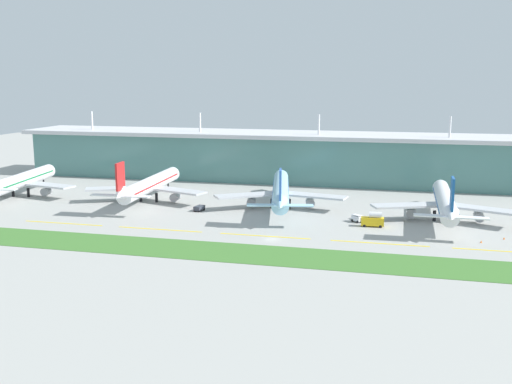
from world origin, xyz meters
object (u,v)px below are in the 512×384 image
Objects in this scene: safety_cone_nose_front at (504,238)px; safety_cone_left_wingtip at (481,242)px; airliner_near_middle at (150,185)px; baggage_cart at (357,218)px; pushback_tug at (199,208)px; airliner_nearest at (22,180)px; airliner_center at (281,190)px; airliner_far_middle at (445,202)px; fuel_truck at (373,220)px.

safety_cone_left_wingtip is at bearing -141.96° from safety_cone_nose_front.
baggage_cart is at bearing -10.92° from airliner_near_middle.
safety_cone_left_wingtip is at bearing -24.72° from baggage_cart.
safety_cone_nose_front is at bearing -8.56° from pushback_tug.
safety_cone_left_wingtip is (36.90, -16.99, -0.91)m from baggage_cart.
safety_cone_nose_front is at bearing -7.73° from airliner_nearest.
safety_cone_left_wingtip is (117.74, -32.59, -6.10)m from airliner_near_middle.
airliner_nearest is 0.85× the size of airliner_center.
airliner_near_middle is 122.32m from safety_cone_left_wingtip.
safety_cone_left_wingtip is (8.65, -26.00, -6.10)m from airliner_far_middle.
airliner_center is 99.85× the size of safety_cone_left_wingtip.
airliner_center is 74.06m from safety_cone_left_wingtip.
baggage_cart is at bearing 137.01° from fuel_truck.
safety_cone_nose_front is (7.08, 5.54, 0.00)m from safety_cone_left_wingtip.
pushback_tug is 6.85× the size of safety_cone_left_wingtip.
pushback_tug is at bearing 171.90° from fuel_truck.
airliner_nearest reaches higher than pushback_tug.
safety_cone_nose_front is at bearing -20.66° from airliner_center.
fuel_truck is 39.03m from safety_cone_nose_front.
airliner_near_middle and airliner_center have the same top height.
pushback_tug reaches higher than safety_cone_nose_front.
airliner_far_middle is 13.03× the size of pushback_tug.
airliner_center is 57.76m from airliner_far_middle.
airliner_near_middle is 82.50m from baggage_cart.
airliner_center is 14.57× the size of pushback_tug.
baggage_cart is 5.57× the size of safety_cone_left_wingtip.
baggage_cart reaches higher than safety_cone_nose_front.
airliner_center is at bearing 1.71° from airliner_nearest.
fuel_truck is 7.60m from baggage_cart.
baggage_cart is 5.57× the size of safety_cone_nose_front.
pushback_tug is 6.85× the size of safety_cone_nose_front.
airliner_nearest is 106.54m from airliner_center.
airliner_far_middle is at bearing -7.05° from airliner_center.
safety_cone_left_wingtip is (31.39, -11.85, -1.91)m from fuel_truck.
pushback_tug is at bearing 176.27° from baggage_cart.
pushback_tug is at bearing -26.07° from airliner_near_middle.
airliner_far_middle reaches higher than safety_cone_nose_front.
airliner_nearest is 8.08× the size of fuel_truck.
airliner_near_middle is at bearing 167.77° from safety_cone_nose_front.
baggage_cart is (80.84, -15.60, -5.19)m from airliner_near_middle.
airliner_nearest is 163.87m from airliner_far_middle.
baggage_cart is (135.57, -12.92, -5.18)m from airliner_nearest.
airliner_nearest reaches higher than fuel_truck.
airliner_near_middle is 16.34× the size of baggage_cart.
airliner_nearest reaches higher than baggage_cart.
airliner_near_middle is 0.91× the size of airliner_center.
airliner_center is at bearing 0.55° from airliner_near_middle.
airliner_near_middle is 8.71× the size of fuel_truck.
airliner_nearest and airliner_center have the same top height.
airliner_far_middle is 89.32× the size of safety_cone_nose_front.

